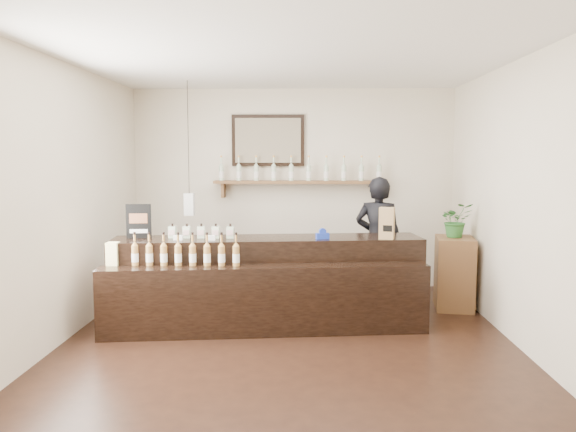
# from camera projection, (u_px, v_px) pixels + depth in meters

# --- Properties ---
(ground) EXTENTS (5.00, 5.00, 0.00)m
(ground) POSITION_uv_depth(u_px,v_px,m) (288.00, 342.00, 5.63)
(ground) COLOR black
(ground) RESTS_ON ground
(room_shell) EXTENTS (5.00, 5.00, 5.00)m
(room_shell) POSITION_uv_depth(u_px,v_px,m) (288.00, 172.00, 5.45)
(room_shell) COLOR beige
(room_shell) RESTS_ON ground
(back_wall_decor) EXTENTS (2.66, 0.96, 1.69)m
(back_wall_decor) POSITION_uv_depth(u_px,v_px,m) (281.00, 163.00, 7.81)
(back_wall_decor) COLOR brown
(back_wall_decor) RESTS_ON ground
(counter) EXTENTS (3.47, 1.27, 1.12)m
(counter) POSITION_uv_depth(u_px,v_px,m) (267.00, 285.00, 6.16)
(counter) COLOR black
(counter) RESTS_ON ground
(promo_sign) EXTENTS (0.27, 0.05, 0.38)m
(promo_sign) POSITION_uv_depth(u_px,v_px,m) (139.00, 221.00, 6.16)
(promo_sign) COLOR black
(promo_sign) RESTS_ON counter
(paper_bag) EXTENTS (0.18, 0.16, 0.35)m
(paper_bag) POSITION_uv_depth(u_px,v_px,m) (387.00, 223.00, 6.11)
(paper_bag) COLOR #9A754A
(paper_bag) RESTS_ON counter
(tape_dispenser) EXTENTS (0.15, 0.09, 0.12)m
(tape_dispenser) POSITION_uv_depth(u_px,v_px,m) (323.00, 235.00, 6.13)
(tape_dispenser) COLOR #1732A7
(tape_dispenser) RESTS_ON counter
(side_cabinet) EXTENTS (0.52, 0.66, 0.88)m
(side_cabinet) POSITION_uv_depth(u_px,v_px,m) (454.00, 273.00, 6.86)
(side_cabinet) COLOR brown
(side_cabinet) RESTS_ON ground
(potted_plant) EXTENTS (0.42, 0.38, 0.42)m
(potted_plant) POSITION_uv_depth(u_px,v_px,m) (456.00, 220.00, 6.80)
(potted_plant) COLOR #2A6428
(potted_plant) RESTS_ON side_cabinet
(shopkeeper) EXTENTS (0.77, 0.63, 1.82)m
(shopkeeper) POSITION_uv_depth(u_px,v_px,m) (378.00, 232.00, 7.05)
(shopkeeper) COLOR black
(shopkeeper) RESTS_ON ground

